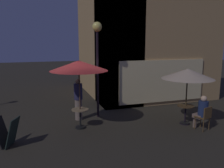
{
  "coord_description": "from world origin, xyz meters",
  "views": [
    {
      "loc": [
        -1.39,
        -8.67,
        3.19
      ],
      "look_at": [
        1.35,
        -0.25,
        1.55
      ],
      "focal_mm": 36.92,
      "sensor_mm": 36.0,
      "label": 1
    }
  ],
  "objects_px": {
    "menu_sandwich_board": "(7,132)",
    "cafe_table_0": "(80,115)",
    "street_lamp_near_corner": "(97,45)",
    "cafe_table_1": "(185,111)",
    "patio_umbrella_0": "(79,66)",
    "patio_umbrella_1": "(188,74)",
    "patron_standing_1": "(78,99)",
    "patron_seated_0": "(202,110)",
    "cafe_chair_0": "(205,116)"
  },
  "relations": [
    {
      "from": "cafe_table_0",
      "to": "patio_umbrella_1",
      "type": "bearing_deg",
      "value": -11.82
    },
    {
      "from": "patio_umbrella_0",
      "to": "cafe_chair_0",
      "type": "relative_size",
      "value": 2.82
    },
    {
      "from": "patron_standing_1",
      "to": "patio_umbrella_1",
      "type": "bearing_deg",
      "value": -58.02
    },
    {
      "from": "cafe_chair_0",
      "to": "patron_standing_1",
      "type": "relative_size",
      "value": 0.52
    },
    {
      "from": "cafe_table_0",
      "to": "patio_umbrella_0",
      "type": "relative_size",
      "value": 0.29
    },
    {
      "from": "cafe_table_0",
      "to": "patio_umbrella_1",
      "type": "distance_m",
      "value": 4.34
    },
    {
      "from": "cafe_table_1",
      "to": "cafe_chair_0",
      "type": "distance_m",
      "value": 0.84
    },
    {
      "from": "patio_umbrella_0",
      "to": "patio_umbrella_1",
      "type": "bearing_deg",
      "value": -11.82
    },
    {
      "from": "patio_umbrella_1",
      "to": "patron_standing_1",
      "type": "height_order",
      "value": "patio_umbrella_1"
    },
    {
      "from": "patio_umbrella_0",
      "to": "patron_standing_1",
      "type": "height_order",
      "value": "patio_umbrella_0"
    },
    {
      "from": "patio_umbrella_0",
      "to": "patron_seated_0",
      "type": "height_order",
      "value": "patio_umbrella_0"
    },
    {
      "from": "cafe_table_1",
      "to": "patio_umbrella_0",
      "type": "distance_m",
      "value": 4.46
    },
    {
      "from": "cafe_chair_0",
      "to": "patron_standing_1",
      "type": "height_order",
      "value": "patron_standing_1"
    },
    {
      "from": "menu_sandwich_board",
      "to": "cafe_table_0",
      "type": "xyz_separation_m",
      "value": [
        2.41,
        0.85,
        0.03
      ]
    },
    {
      "from": "menu_sandwich_board",
      "to": "cafe_table_1",
      "type": "xyz_separation_m",
      "value": [
        6.4,
        0.01,
        0.04
      ]
    },
    {
      "from": "cafe_table_1",
      "to": "patron_standing_1",
      "type": "relative_size",
      "value": 0.43
    },
    {
      "from": "menu_sandwich_board",
      "to": "cafe_chair_0",
      "type": "bearing_deg",
      "value": 15.87
    },
    {
      "from": "patron_standing_1",
      "to": "cafe_chair_0",
      "type": "bearing_deg",
      "value": -65.48
    },
    {
      "from": "patio_umbrella_0",
      "to": "patio_umbrella_1",
      "type": "xyz_separation_m",
      "value": [
        3.99,
        -0.83,
        -0.35
      ]
    },
    {
      "from": "patio_umbrella_1",
      "to": "patron_seated_0",
      "type": "relative_size",
      "value": 1.7
    },
    {
      "from": "patio_umbrella_1",
      "to": "patio_umbrella_0",
      "type": "bearing_deg",
      "value": 168.18
    },
    {
      "from": "menu_sandwich_board",
      "to": "cafe_chair_0",
      "type": "distance_m",
      "value": 6.68
    },
    {
      "from": "patio_umbrella_0",
      "to": "menu_sandwich_board",
      "type": "bearing_deg",
      "value": -160.65
    },
    {
      "from": "patio_umbrella_0",
      "to": "patron_standing_1",
      "type": "relative_size",
      "value": 1.48
    },
    {
      "from": "menu_sandwich_board",
      "to": "patio_umbrella_0",
      "type": "height_order",
      "value": "patio_umbrella_0"
    },
    {
      "from": "cafe_chair_0",
      "to": "street_lamp_near_corner",
      "type": "bearing_deg",
      "value": 34.23
    },
    {
      "from": "street_lamp_near_corner",
      "to": "menu_sandwich_board",
      "type": "bearing_deg",
      "value": -150.69
    },
    {
      "from": "street_lamp_near_corner",
      "to": "patron_seated_0",
      "type": "bearing_deg",
      "value": -38.27
    },
    {
      "from": "street_lamp_near_corner",
      "to": "cafe_chair_0",
      "type": "relative_size",
      "value": 4.43
    },
    {
      "from": "cafe_table_0",
      "to": "cafe_table_1",
      "type": "xyz_separation_m",
      "value": [
        3.99,
        -0.83,
        0.02
      ]
    },
    {
      "from": "street_lamp_near_corner",
      "to": "patio_umbrella_1",
      "type": "relative_size",
      "value": 1.82
    },
    {
      "from": "cafe_table_1",
      "to": "patio_umbrella_0",
      "type": "relative_size",
      "value": 0.29
    },
    {
      "from": "cafe_table_0",
      "to": "patio_umbrella_0",
      "type": "xyz_separation_m",
      "value": [
        0.0,
        -0.0,
        1.84
      ]
    },
    {
      "from": "cafe_table_0",
      "to": "patron_seated_0",
      "type": "bearing_deg",
      "value": -19.84
    },
    {
      "from": "cafe_table_1",
      "to": "cafe_chair_0",
      "type": "xyz_separation_m",
      "value": [
        0.24,
        -0.81,
        0.05
      ]
    },
    {
      "from": "patio_umbrella_0",
      "to": "patron_seated_0",
      "type": "bearing_deg",
      "value": -19.84
    },
    {
      "from": "cafe_chair_0",
      "to": "cafe_table_1",
      "type": "bearing_deg",
      "value": 0.0
    },
    {
      "from": "street_lamp_near_corner",
      "to": "patron_seated_0",
      "type": "xyz_separation_m",
      "value": [
        3.23,
        -2.55,
        -2.31
      ]
    },
    {
      "from": "cafe_chair_0",
      "to": "patron_seated_0",
      "type": "height_order",
      "value": "patron_seated_0"
    },
    {
      "from": "street_lamp_near_corner",
      "to": "patio_umbrella_0",
      "type": "height_order",
      "value": "street_lamp_near_corner"
    },
    {
      "from": "menu_sandwich_board",
      "to": "patio_umbrella_0",
      "type": "xyz_separation_m",
      "value": [
        2.41,
        0.85,
        1.86
      ]
    },
    {
      "from": "street_lamp_near_corner",
      "to": "cafe_table_1",
      "type": "relative_size",
      "value": 5.35
    },
    {
      "from": "patron_seated_0",
      "to": "patron_standing_1",
      "type": "height_order",
      "value": "patron_standing_1"
    },
    {
      "from": "cafe_table_1",
      "to": "patron_seated_0",
      "type": "xyz_separation_m",
      "value": [
        0.2,
        -0.68,
        0.22
      ]
    },
    {
      "from": "street_lamp_near_corner",
      "to": "menu_sandwich_board",
      "type": "relative_size",
      "value": 4.41
    },
    {
      "from": "street_lamp_near_corner",
      "to": "patio_umbrella_0",
      "type": "bearing_deg",
      "value": -132.46
    },
    {
      "from": "street_lamp_near_corner",
      "to": "patron_standing_1",
      "type": "relative_size",
      "value": 2.32
    },
    {
      "from": "cafe_table_1",
      "to": "patron_seated_0",
      "type": "relative_size",
      "value": 0.58
    },
    {
      "from": "street_lamp_near_corner",
      "to": "cafe_table_0",
      "type": "distance_m",
      "value": 2.91
    },
    {
      "from": "cafe_table_0",
      "to": "patron_standing_1",
      "type": "relative_size",
      "value": 0.43
    }
  ]
}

